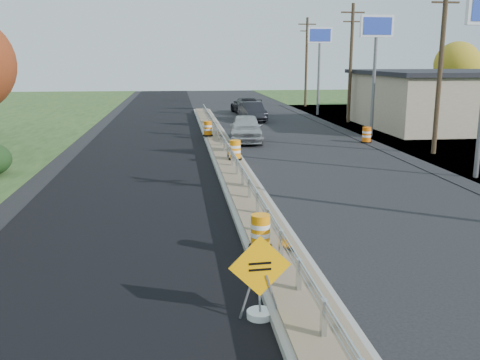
{
  "coord_description": "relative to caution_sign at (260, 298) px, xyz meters",
  "views": [
    {
      "loc": [
        -2.55,
        -18.62,
        5.15
      ],
      "look_at": [
        -0.45,
        -0.96,
        1.1
      ],
      "focal_mm": 40.0,
      "sensor_mm": 36.0,
      "label": 1
    }
  ],
  "objects": [
    {
      "name": "utility_pole_smid",
      "position": [
        12.48,
        17.77,
        4.49
      ],
      "size": [
        1.9,
        0.26,
        9.4
      ],
      "color": "#473523",
      "rests_on": "ground"
    },
    {
      "name": "barrel_median_near",
      "position": [
        0.55,
        3.41,
        0.23
      ],
      "size": [
        0.63,
        0.63,
        0.93
      ],
      "color": "black",
      "rests_on": "median"
    },
    {
      "name": "milled_overlay",
      "position": [
        -3.42,
        18.77,
        -0.44
      ],
      "size": [
        7.2,
        120.0,
        0.01
      ],
      "primitive_type": "cube",
      "color": "black",
      "rests_on": "ground"
    },
    {
      "name": "car_dark_far",
      "position": [
        5.04,
        41.12,
        0.34
      ],
      "size": [
        2.64,
        5.56,
        1.57
      ],
      "primitive_type": "imported",
      "rotation": [
        0.0,
        0.0,
        3.23
      ],
      "color": "black",
      "rests_on": "ground"
    },
    {
      "name": "tree_far_yellow",
      "position": [
        26.98,
        42.77,
        4.09
      ],
      "size": [
        4.62,
        4.62,
        6.86
      ],
      "color": "#473523",
      "rests_on": "ground"
    },
    {
      "name": "car_dark_mid",
      "position": [
        4.77,
        34.8,
        0.34
      ],
      "size": [
        1.98,
        4.86,
        1.57
      ],
      "primitive_type": "imported",
      "rotation": [
        0.0,
        0.0,
        0.07
      ],
      "color": "black",
      "rests_on": "ground"
    },
    {
      "name": "median",
      "position": [
        0.98,
        16.77,
        -0.34
      ],
      "size": [
        1.6,
        55.0,
        0.23
      ],
      "color": "gray",
      "rests_on": "ground"
    },
    {
      "name": "ground",
      "position": [
        0.98,
        8.77,
        -0.45
      ],
      "size": [
        140.0,
        140.0,
        0.0
      ],
      "primitive_type": "plane",
      "color": "black",
      "rests_on": "ground"
    },
    {
      "name": "utility_pole_north",
      "position": [
        12.48,
        47.77,
        4.49
      ],
      "size": [
        1.9,
        0.26,
        9.4
      ],
      "color": "#473523",
      "rests_on": "ground"
    },
    {
      "name": "guardrail",
      "position": [
        0.98,
        17.77,
        0.28
      ],
      "size": [
        0.1,
        46.15,
        0.72
      ],
      "color": "silver",
      "rests_on": "median"
    },
    {
      "name": "caution_sign",
      "position": [
        0.0,
        0.0,
        0.0
      ],
      "size": [
        1.28,
        0.53,
        1.76
      ],
      "rotation": [
        0.0,
        0.0,
        0.07
      ],
      "color": "white",
      "rests_on": "ground"
    },
    {
      "name": "barrel_median_far",
      "position": [
        0.43,
        24.69,
        0.24
      ],
      "size": [
        0.65,
        0.65,
        0.96
      ],
      "color": "black",
      "rests_on": "median"
    },
    {
      "name": "pylon_sign_mid",
      "position": [
        11.48,
        24.77,
        6.03
      ],
      "size": [
        2.2,
        0.3,
        7.9
      ],
      "color": "slate",
      "rests_on": "ground"
    },
    {
      "name": "barrel_median_mid",
      "position": [
        1.28,
        16.15,
        0.25
      ],
      "size": [
        0.67,
        0.67,
        0.98
      ],
      "color": "black",
      "rests_on": "median"
    },
    {
      "name": "utility_pole_nmid",
      "position": [
        12.48,
        32.77,
        4.49
      ],
      "size": [
        1.9,
        0.26,
        9.4
      ],
      "color": "#473523",
      "rests_on": "ground"
    },
    {
      "name": "barrel_shoulder_near",
      "position": [
        10.18,
        22.06,
        0.03
      ],
      "size": [
        0.68,
        0.68,
        0.99
      ],
      "color": "black",
      "rests_on": "ground"
    },
    {
      "name": "car_silver",
      "position": [
        2.78,
        23.49,
        0.4
      ],
      "size": [
        2.49,
        5.16,
        1.7
      ],
      "primitive_type": "imported",
      "rotation": [
        0.0,
        0.0,
        -0.1
      ],
      "color": "#AFB0B4",
      "rests_on": "ground"
    },
    {
      "name": "pylon_sign_north",
      "position": [
        11.48,
        38.77,
        6.03
      ],
      "size": [
        2.2,
        0.3,
        7.9
      ],
      "color": "slate",
      "rests_on": "ground"
    }
  ]
}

